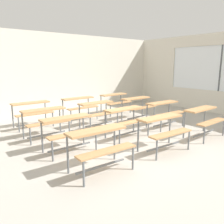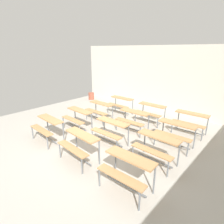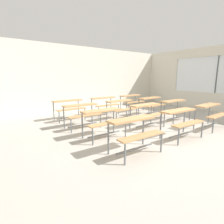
{
  "view_description": "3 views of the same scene",
  "coord_description": "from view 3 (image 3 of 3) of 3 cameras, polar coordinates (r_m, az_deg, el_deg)",
  "views": [
    {
      "loc": [
        -3.47,
        -3.84,
        1.86
      ],
      "look_at": [
        0.26,
        0.99,
        0.57
      ],
      "focal_mm": 36.44,
      "sensor_mm": 36.0,
      "label": 1
    },
    {
      "loc": [
        3.76,
        -3.35,
        2.83
      ],
      "look_at": [
        -0.67,
        1.55,
        0.55
      ],
      "focal_mm": 29.36,
      "sensor_mm": 36.0,
      "label": 2
    },
    {
      "loc": [
        -3.8,
        -3.3,
        1.6
      ],
      "look_at": [
        -0.58,
        1.12,
        0.49
      ],
      "focal_mm": 28.0,
      "sensor_mm": 36.0,
      "label": 3
    }
  ],
  "objects": [
    {
      "name": "wall_back",
      "position": [
        8.68,
        -10.33,
        10.59
      ],
      "size": [
        10.0,
        0.12,
        3.0
      ],
      "primitive_type": "cube",
      "color": "silver",
      "rests_on": "ground"
    },
    {
      "name": "desk_bench_r3c0",
      "position": [
        6.7,
        -13.88,
        2.2
      ],
      "size": [
        1.11,
        0.6,
        0.74
      ],
      "rotation": [
        0.0,
        0.0,
        0.01
      ],
      "color": "tan",
      "rests_on": "ground"
    },
    {
      "name": "desk_bench_r3c1",
      "position": [
        7.4,
        -2.36,
        3.37
      ],
      "size": [
        1.11,
        0.6,
        0.74
      ],
      "rotation": [
        0.0,
        0.0,
        0.01
      ],
      "color": "tan",
      "rests_on": "ground"
    },
    {
      "name": "desk_bench_r3c2",
      "position": [
        8.38,
        6.49,
        4.25
      ],
      "size": [
        1.13,
        0.64,
        0.74
      ],
      "rotation": [
        0.0,
        0.0,
        0.05
      ],
      "color": "tan",
      "rests_on": "ground"
    },
    {
      "name": "desk_bench_r0c1",
      "position": [
        4.91,
        21.77,
        -1.58
      ],
      "size": [
        1.13,
        0.64,
        0.74
      ],
      "rotation": [
        0.0,
        0.0,
        -0.05
      ],
      "color": "tan",
      "rests_on": "ground"
    },
    {
      "name": "desk_bench_r1c0",
      "position": [
        4.58,
        -2.75,
        -1.65
      ],
      "size": [
        1.11,
        0.61,
        0.74
      ],
      "rotation": [
        0.0,
        0.0,
        -0.02
      ],
      "color": "tan",
      "rests_on": "ground"
    },
    {
      "name": "desk_bench_r1c2",
      "position": [
        6.85,
        20.0,
        2.04
      ],
      "size": [
        1.11,
        0.6,
        0.74
      ],
      "rotation": [
        0.0,
        0.0,
        -0.01
      ],
      "color": "tan",
      "rests_on": "ground"
    },
    {
      "name": "desk_bench_r0c2",
      "position": [
        6.28,
        29.59,
        0.43
      ],
      "size": [
        1.12,
        0.63,
        0.74
      ],
      "rotation": [
        0.0,
        0.0,
        0.04
      ],
      "color": "tan",
      "rests_on": "ground"
    },
    {
      "name": "ground",
      "position": [
        5.29,
        12.35,
        -6.74
      ],
      "size": [
        10.0,
        9.0,
        0.05
      ],
      "primitive_type": "cube",
      "color": "#ADA89E"
    },
    {
      "name": "desk_bench_r0c0",
      "position": [
        3.68,
        7.48,
        -5.02
      ],
      "size": [
        1.11,
        0.62,
        0.74
      ],
      "rotation": [
        0.0,
        0.0,
        -0.03
      ],
      "color": "tan",
      "rests_on": "ground"
    },
    {
      "name": "desk_bench_r2c0",
      "position": [
        5.55,
        -9.8,
        0.51
      ],
      "size": [
        1.1,
        0.59,
        0.74
      ],
      "rotation": [
        0.0,
        0.0,
        -0.0
      ],
      "color": "tan",
      "rests_on": "ground"
    },
    {
      "name": "desk_bench_r2c1",
      "position": [
        6.47,
        3.14,
        2.19
      ],
      "size": [
        1.13,
        0.64,
        0.74
      ],
      "rotation": [
        0.0,
        0.0,
        0.04
      ],
      "color": "tan",
      "rests_on": "ground"
    },
    {
      "name": "desk_bench_r1c1",
      "position": [
        5.63,
        11.42,
        0.59
      ],
      "size": [
        1.11,
        0.62,
        0.74
      ],
      "rotation": [
        0.0,
        0.0,
        0.02
      ],
      "color": "tan",
      "rests_on": "ground"
    },
    {
      "name": "desk_bench_r2c2",
      "position": [
        7.54,
        12.76,
        3.25
      ],
      "size": [
        1.12,
        0.63,
        0.74
      ],
      "rotation": [
        0.0,
        0.0,
        0.04
      ],
      "color": "tan",
      "rests_on": "ground"
    }
  ]
}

